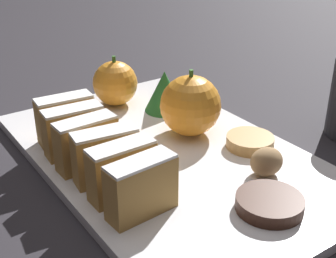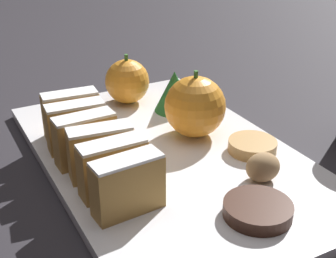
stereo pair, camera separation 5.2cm
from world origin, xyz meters
name	(u,v)px [view 2 (the right image)]	position (x,y,z in m)	size (l,w,h in m)	color
ground_plane	(168,162)	(0.00, 0.00, 0.00)	(6.00, 6.00, 0.00)	#28262B
serving_platter	(168,157)	(0.00, 0.00, 0.01)	(0.27, 0.42, 0.01)	white
stollen_slice_front	(128,185)	(-0.08, -0.08, 0.04)	(0.07, 0.03, 0.06)	#B28442
stollen_slice_second	(113,168)	(-0.08, -0.05, 0.04)	(0.07, 0.03, 0.06)	#B28442
stollen_slice_third	(101,152)	(-0.08, -0.01, 0.04)	(0.07, 0.03, 0.06)	#B28442
stollen_slice_fourth	(85,139)	(-0.09, 0.02, 0.04)	(0.07, 0.03, 0.06)	#B28442
stollen_slice_fifth	(76,126)	(-0.09, 0.06, 0.04)	(0.07, 0.03, 0.06)	#B28442
stollen_slice_sixth	(71,114)	(-0.08, 0.09, 0.04)	(0.07, 0.03, 0.06)	#B28442
orange_near	(127,81)	(0.02, 0.16, 0.04)	(0.06, 0.06, 0.07)	orange
orange_far	(195,107)	(0.05, 0.03, 0.05)	(0.07, 0.07, 0.08)	orange
walnut	(263,167)	(0.06, -0.10, 0.03)	(0.04, 0.03, 0.03)	#9E7A51
chocolate_cookie	(258,210)	(0.02, -0.14, 0.02)	(0.06, 0.06, 0.01)	#381E14
gingerbread_cookie	(252,146)	(0.09, -0.04, 0.02)	(0.06, 0.06, 0.01)	tan
evergreen_sprig	(174,91)	(0.06, 0.10, 0.04)	(0.05, 0.05, 0.06)	#23662D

